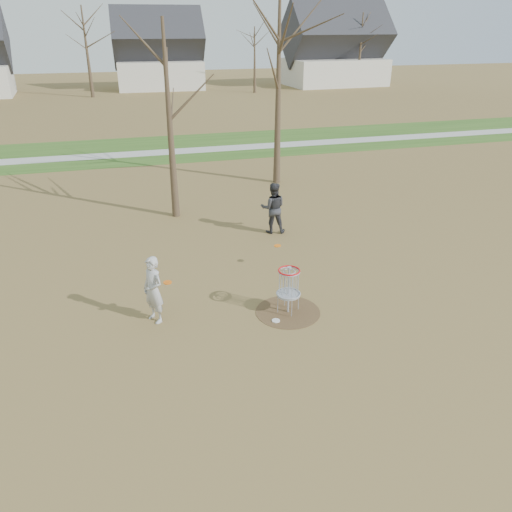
{
  "coord_description": "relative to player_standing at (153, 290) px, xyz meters",
  "views": [
    {
      "loc": [
        -4.03,
        -11.2,
        7.25
      ],
      "look_at": [
        -0.5,
        1.5,
        1.1
      ],
      "focal_mm": 35.0,
      "sensor_mm": 36.0,
      "label": 1
    }
  ],
  "objects": [
    {
      "name": "player_standing",
      "position": [
        0.0,
        0.0,
        0.0
      ],
      "size": [
        0.74,
        0.81,
        1.85
      ],
      "primitive_type": "imported",
      "rotation": [
        0.0,
        0.0,
        -1.0
      ],
      "color": "#ADADAD",
      "rests_on": "ground"
    },
    {
      "name": "green_band",
      "position": [
        3.56,
        20.45,
        -0.92
      ],
      "size": [
        160.0,
        8.0,
        0.01
      ],
      "primitive_type": "cube",
      "color": "#2D5119",
      "rests_on": "ground"
    },
    {
      "name": "houses_row",
      "position": [
        7.88,
        52.01,
        2.6
      ],
      "size": [
        56.51,
        10.01,
        7.26
      ],
      "color": "silver",
      "rests_on": "ground"
    },
    {
      "name": "ground",
      "position": [
        3.56,
        -0.55,
        -0.93
      ],
      "size": [
        160.0,
        160.0,
        0.0
      ],
      "primitive_type": "plane",
      "color": "brown",
      "rests_on": "ground"
    },
    {
      "name": "player_throwing",
      "position": [
        4.9,
        5.16,
        0.05
      ],
      "size": [
        1.09,
        0.94,
        1.94
      ],
      "primitive_type": "imported",
      "rotation": [
        0.0,
        0.0,
        2.9
      ],
      "color": "#303135",
      "rests_on": "ground"
    },
    {
      "name": "disc_golf_basket",
      "position": [
        3.56,
        -0.55,
        -0.01
      ],
      "size": [
        0.64,
        0.64,
        1.35
      ],
      "color": "#9EA3AD",
      "rests_on": "ground"
    },
    {
      "name": "disc_grounded",
      "position": [
        3.09,
        -0.92,
        -0.91
      ],
      "size": [
        0.22,
        0.22,
        0.02
      ],
      "primitive_type": "cylinder",
      "color": "silver",
      "rests_on": "dirt_circle"
    },
    {
      "name": "discs_in_play",
      "position": [
        2.33,
        1.05,
        0.05
      ],
      "size": [
        3.95,
        2.51,
        0.41
      ],
      "color": "orange",
      "rests_on": "ground"
    },
    {
      "name": "footpath",
      "position": [
        3.56,
        19.45,
        -0.91
      ],
      "size": [
        160.0,
        1.5,
        0.01
      ],
      "primitive_type": "cube",
      "color": "#9E9E99",
      "rests_on": "green_band"
    },
    {
      "name": "dirt_circle",
      "position": [
        3.56,
        -0.55,
        -0.92
      ],
      "size": [
        1.8,
        1.8,
        0.01
      ],
      "primitive_type": "cylinder",
      "color": "#47331E",
      "rests_on": "ground"
    },
    {
      "name": "bare_trees",
      "position": [
        5.34,
        35.24,
        4.42
      ],
      "size": [
        52.62,
        44.98,
        9.0
      ],
      "color": "#382B1E",
      "rests_on": "ground"
    }
  ]
}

